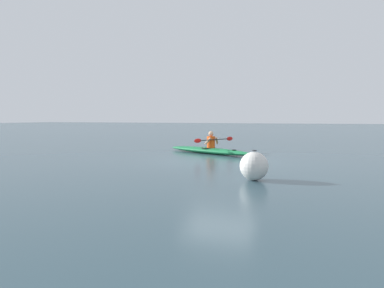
{
  "coord_description": "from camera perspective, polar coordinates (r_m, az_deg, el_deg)",
  "views": [
    {
      "loc": [
        -3.45,
        11.99,
        1.52
      ],
      "look_at": [
        0.75,
        0.79,
        0.62
      ],
      "focal_mm": 33.33,
      "sensor_mm": 36.0,
      "label": 1
    }
  ],
  "objects": [
    {
      "name": "ground_plane",
      "position": [
        12.57,
        4.45,
        -2.67
      ],
      "size": [
        160.0,
        160.0,
        0.0
      ],
      "primitive_type": "plane",
      "color": "#334C56"
    },
    {
      "name": "kayak",
      "position": [
        15.02,
        2.65,
        -1.04
      ],
      "size": [
        4.44,
        2.56,
        0.25
      ],
      "color": "#19723F",
      "rests_on": "ground"
    },
    {
      "name": "kayaker",
      "position": [
        14.88,
        3.12,
        0.53
      ],
      "size": [
        1.04,
        2.15,
        0.7
      ],
      "color": "#E04C14",
      "rests_on": "kayak"
    },
    {
      "name": "mooring_buoy_red_near",
      "position": [
        8.73,
        9.9,
        -3.49
      ],
      "size": [
        0.69,
        0.69,
        0.73
      ],
      "color": "silver",
      "rests_on": "ground"
    }
  ]
}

